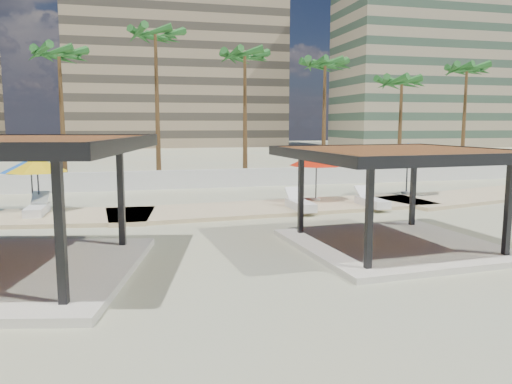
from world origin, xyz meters
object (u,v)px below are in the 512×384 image
umbrella_c (316,159)px  lounger_c (372,202)px  lounger_b (300,204)px  lounger_a (37,209)px  pavilion_central (395,189)px

umbrella_c → lounger_c: umbrella_c is taller
lounger_b → lounger_a: bearing=81.2°
pavilion_central → lounger_a: bearing=141.5°
lounger_a → lounger_b: lounger_b is taller
lounger_b → pavilion_central: bearing=-174.1°
lounger_a → lounger_b: 11.83m
umbrella_c → lounger_a: size_ratio=1.57×
pavilion_central → lounger_c: (2.84, 7.09, -1.60)m
pavilion_central → umbrella_c: (0.84, 9.42, 0.33)m
lounger_a → lounger_c: (15.39, -1.65, 0.00)m
pavilion_central → umbrella_c: size_ratio=1.89×
pavilion_central → lounger_b: 7.32m
pavilion_central → lounger_c: 7.81m
pavilion_central → umbrella_c: bearing=81.3°
lounger_a → lounger_c: size_ratio=0.99×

